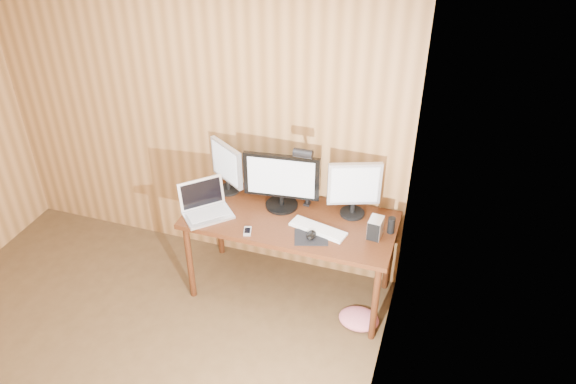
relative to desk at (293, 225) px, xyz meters
The scene contains 14 objects.
room_shell 2.04m from the desk, 118.65° to the right, with size 4.00×4.00×4.00m.
desk is the anchor object (origin of this frame).
monitor_center 0.38m from the desk, 152.29° to the left, with size 0.58×0.25×0.46m.
monitor_left 0.70m from the desk, 167.55° to the left, with size 0.34×0.23×0.43m.
monitor_right 0.58m from the desk, 15.74° to the left, with size 0.39×0.19×0.45m.
laptop 0.70m from the desk, 162.40° to the right, with size 0.44×0.44×0.25m.
keyboard 0.31m from the desk, 31.71° to the right, with size 0.45×0.23×0.02m.
mousepad 0.35m from the desk, 48.91° to the right, with size 0.24×0.20×0.00m, color black.
mouse 0.36m from the desk, 48.91° to the right, with size 0.07×0.11×0.04m, color black.
hard_drive 0.69m from the desk, ahead, with size 0.10×0.14×0.15m.
phone 0.43m from the desk, 126.55° to the right, with size 0.08×0.12×0.01m.
speaker 0.78m from the desk, ahead, with size 0.05×0.05×0.13m, color black.
desk_lamp 0.51m from the desk, 41.59° to the left, with size 0.14×0.20×0.61m.
fabric_pile 0.89m from the desk, 22.25° to the right, with size 0.31×0.26×0.10m, color #D66774, non-canonical shape.
Camera 1 is at (1.97, -1.63, 3.28)m, focal length 35.00 mm.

